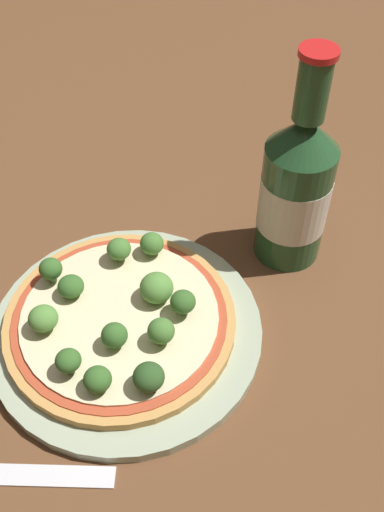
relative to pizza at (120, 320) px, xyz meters
The scene contains 17 objects.
ground_plane 0.02m from the pizza, 138.23° to the left, with size 3.00×3.00×0.00m, color brown.
plate 0.01m from the pizza, 96.74° to the right, with size 0.26×0.26×0.01m.
pizza is the anchor object (origin of this frame).
broccoli_floret_0 0.08m from the pizza, behind, with size 0.02×0.02×0.03m.
broccoli_floret_1 0.06m from the pizza, 87.08° to the left, with size 0.03×0.03×0.02m.
broccoli_floret_2 0.06m from the pizza, 104.01° to the right, with size 0.02×0.02×0.03m.
broccoli_floret_3 0.09m from the pizza, ahead, with size 0.02×0.02×0.03m.
broccoli_floret_4 0.05m from the pizza, 33.78° to the right, with size 0.03×0.03×0.03m.
broccoli_floret_5 0.07m from the pizza, 127.45° to the left, with size 0.03×0.03×0.03m.
broccoli_floret_6 0.09m from the pizza, 83.01° to the left, with size 0.02×0.02×0.03m.
broccoli_floret_7 0.07m from the pizza, 28.84° to the left, with size 0.02×0.02×0.03m.
broccoli_floret_8 0.07m from the pizza, 62.40° to the right, with size 0.02×0.02×0.03m.
broccoli_floret_9 0.08m from the pizza, 163.23° to the right, with size 0.02×0.02×0.02m.
broccoli_floret_10 0.04m from the pizza, 155.67° to the right, with size 0.02×0.02×0.03m.
broccoli_floret_11 0.09m from the pizza, 131.91° to the right, with size 0.03×0.03×0.03m.
beer_bottle 0.22m from the pizza, 32.30° to the right, with size 0.07×0.07×0.24m.
fork 0.16m from the pizza, behind, with size 0.08×0.16×0.00m.
Camera 1 is at (-0.27, -0.22, 0.49)m, focal length 42.00 mm.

